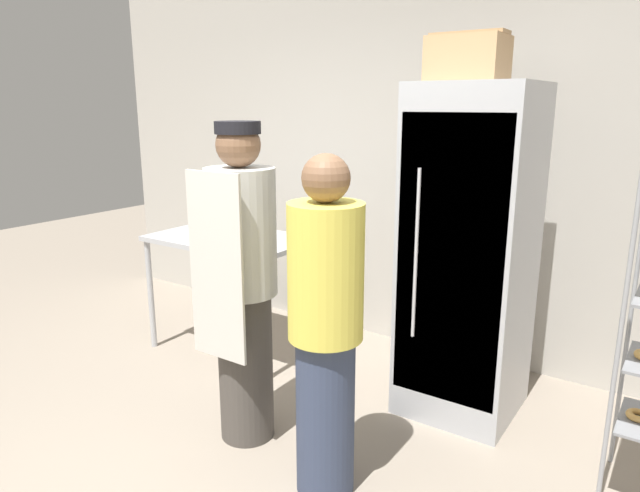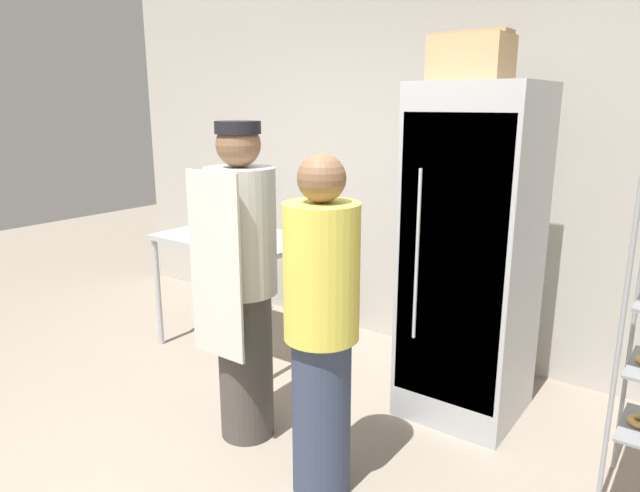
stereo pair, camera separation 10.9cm
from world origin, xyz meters
name	(u,v)px [view 2 (the right image)]	position (x,y,z in m)	size (l,w,h in m)	color
back_wall	(435,162)	(0.00, 2.32, 1.44)	(6.40, 0.12, 2.87)	#B7B2A8
refrigerator	(472,256)	(0.63, 1.53, 0.99)	(0.66, 0.70, 1.98)	#ADAFB5
prep_counter	(237,248)	(-1.15, 1.39, 0.80)	(1.17, 0.75, 0.89)	#ADAFB5
donut_box	(242,235)	(-1.01, 1.29, 0.94)	(0.25, 0.19, 0.23)	silver
blender_pitcher	(222,208)	(-1.56, 1.64, 1.03)	(0.14, 0.14, 0.30)	#99999E
cardboard_storage_box	(471,58)	(0.54, 1.55, 2.10)	(0.42, 0.30, 0.27)	tan
person_baker	(242,281)	(-0.27, 0.53, 0.92)	(0.38, 0.39, 1.77)	#47423D
person_customer	(321,329)	(0.36, 0.39, 0.84)	(0.35, 0.35, 1.65)	#333D56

